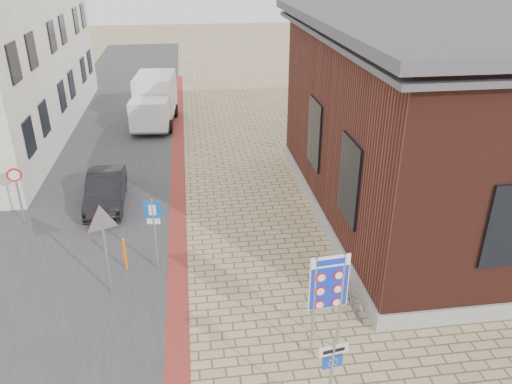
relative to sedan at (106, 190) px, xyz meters
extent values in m
plane|color=tan|center=(4.61, -9.04, -0.61)|extent=(120.00, 120.00, 0.00)
cube|color=#38383A|center=(-0.89, 5.96, -0.60)|extent=(7.00, 60.00, 0.02)
cube|color=maroon|center=(2.61, 0.96, -0.59)|extent=(0.60, 40.00, 0.02)
cube|color=gray|center=(13.61, -2.04, -0.36)|extent=(12.15, 12.15, 0.50)
cube|color=#441D16|center=(13.61, -2.04, 2.89)|extent=(12.00, 12.00, 6.00)
cube|color=#47474B|center=(13.61, -2.04, 5.64)|extent=(12.70, 12.70, 0.15)
cube|color=black|center=(7.59, -5.04, 2.19)|extent=(0.12, 1.60, 2.40)
cube|color=black|center=(7.59, -1.04, 2.19)|extent=(0.12, 1.60, 2.40)
cube|color=black|center=(-2.87, 1.76, 1.59)|extent=(0.10, 1.10, 1.40)
cube|color=black|center=(-2.87, 4.16, 1.59)|extent=(0.10, 1.10, 1.40)
cube|color=black|center=(-2.87, 1.76, 4.39)|extent=(0.10, 1.10, 1.40)
cube|color=black|center=(-2.87, 4.16, 4.39)|extent=(0.10, 1.10, 1.40)
cube|color=black|center=(-2.87, 7.76, 1.59)|extent=(0.10, 1.10, 1.40)
cube|color=black|center=(-2.87, 10.16, 1.59)|extent=(0.10, 1.10, 1.40)
cube|color=black|center=(-2.87, 7.76, 4.39)|extent=(0.10, 1.10, 1.40)
cube|color=black|center=(-2.87, 10.16, 4.39)|extent=(0.10, 1.10, 1.40)
cube|color=beige|center=(-6.39, 14.96, 3.39)|extent=(7.00, 6.00, 8.00)
cube|color=black|center=(-2.87, 13.76, 1.59)|extent=(0.10, 1.10, 1.40)
cube|color=black|center=(-2.87, 16.16, 1.59)|extent=(0.10, 1.10, 1.40)
cube|color=black|center=(-2.87, 13.76, 4.39)|extent=(0.10, 1.10, 1.40)
cube|color=black|center=(-2.87, 16.16, 4.39)|extent=(0.10, 1.10, 1.40)
torus|color=slate|center=(7.26, -7.44, -0.33)|extent=(0.04, 0.60, 0.60)
torus|color=slate|center=(7.26, -7.14, -0.33)|extent=(0.04, 0.60, 0.60)
torus|color=slate|center=(7.26, -6.84, -0.33)|extent=(0.04, 0.60, 0.60)
torus|color=slate|center=(7.26, -6.54, -0.33)|extent=(0.04, 0.60, 0.60)
torus|color=slate|center=(7.26, -6.24, -0.33)|extent=(0.04, 0.60, 0.60)
cube|color=slate|center=(7.26, -6.84, -0.59)|extent=(0.08, 1.60, 0.04)
imported|color=black|center=(0.00, 0.00, 0.00)|extent=(1.42, 3.74, 1.22)
cube|color=slate|center=(1.41, 9.42, -0.20)|extent=(2.32, 5.00, 0.22)
cube|color=white|center=(1.25, 7.72, 0.51)|extent=(2.02, 1.69, 1.44)
cube|color=black|center=(1.19, 7.05, 0.78)|extent=(1.71, 0.24, 0.72)
cube|color=white|center=(1.48, 10.22, 0.96)|extent=(2.26, 3.40, 1.98)
cylinder|color=black|center=(0.34, 8.07, -0.25)|extent=(0.29, 0.74, 0.72)
cylinder|color=black|center=(2.22, 7.90, -0.25)|extent=(0.29, 0.74, 0.72)
cylinder|color=black|center=(0.60, 10.93, -0.25)|extent=(0.29, 0.74, 0.72)
cylinder|color=black|center=(2.48, 10.76, -0.25)|extent=(0.29, 0.74, 0.72)
cylinder|color=gray|center=(5.75, -8.57, 0.74)|extent=(0.07, 0.07, 2.69)
cylinder|color=gray|center=(6.40, -8.51, 0.74)|extent=(0.07, 0.07, 2.69)
cube|color=white|center=(6.08, -8.54, 1.38)|extent=(0.92, 0.13, 1.38)
cube|color=#102ACA|center=(6.08, -8.54, 1.38)|extent=(0.88, 0.13, 1.34)
cube|color=white|center=(6.08, -8.54, 1.94)|extent=(0.88, 0.14, 0.26)
cylinder|color=gray|center=(5.61, -10.54, 0.50)|extent=(0.07, 0.07, 2.21)
cube|color=silver|center=(5.61, -10.54, 1.36)|extent=(0.59, 0.13, 0.21)
cube|color=#0F38B7|center=(5.61, -10.54, 1.07)|extent=(0.40, 0.10, 0.27)
cylinder|color=gray|center=(2.04, -4.54, 0.56)|extent=(0.07, 0.07, 2.34)
cube|color=#0E52B2|center=(2.04, -4.54, 1.40)|extent=(0.51, 0.12, 0.51)
cube|color=white|center=(2.04, -4.54, 1.03)|extent=(0.38, 0.10, 0.17)
cylinder|color=gray|center=(0.81, -5.54, 0.71)|extent=(0.07, 0.07, 2.63)
cylinder|color=gray|center=(-2.70, -1.04, 0.43)|extent=(0.07, 0.07, 2.08)
cylinder|color=red|center=(-2.70, -1.04, 1.23)|extent=(0.49, 0.14, 0.49)
cylinder|color=orange|center=(1.11, -4.43, -0.08)|extent=(0.13, 0.13, 1.06)
camera|label=1|loc=(3.23, -17.27, 8.01)|focal=35.00mm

